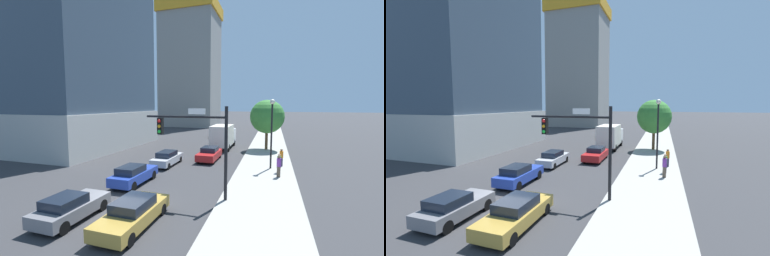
{
  "view_description": "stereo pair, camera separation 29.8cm",
  "coord_description": "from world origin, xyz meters",
  "views": [
    {
      "loc": [
        8.14,
        -11.74,
        5.98
      ],
      "look_at": [
        0.77,
        10.67,
        3.73
      ],
      "focal_mm": 23.16,
      "sensor_mm": 36.0,
      "label": 1
    },
    {
      "loc": [
        8.42,
        -11.64,
        5.98
      ],
      "look_at": [
        0.77,
        10.67,
        3.73
      ],
      "focal_mm": 23.16,
      "sensor_mm": 36.0,
      "label": 2
    }
  ],
  "objects": [
    {
      "name": "pedestrian_green_shirt",
      "position": [
        8.73,
        10.35,
        0.98
      ],
      "size": [
        0.34,
        0.34,
        1.63
      ],
      "color": "black",
      "rests_on": "sidewalk"
    },
    {
      "name": "pedestrian_purple_shirt",
      "position": [
        8.68,
        8.94,
        1.05
      ],
      "size": [
        0.34,
        0.34,
        1.76
      ],
      "color": "brown",
      "rests_on": "sidewalk"
    },
    {
      "name": "car_green",
      "position": [
        -1.68,
        32.81,
        0.74
      ],
      "size": [
        1.93,
        4.65,
        1.42
      ],
      "color": "#1E6638",
      "rests_on": "ground"
    },
    {
      "name": "car_silver",
      "position": [
        -1.68,
        10.3,
        0.7
      ],
      "size": [
        1.72,
        4.48,
        1.4
      ],
      "color": "#B7B7BC",
      "rests_on": "ground"
    },
    {
      "name": "car_gold",
      "position": [
        1.75,
        -1.53,
        0.68
      ],
      "size": [
        1.8,
        4.73,
        1.38
      ],
      "color": "#AD8938",
      "rests_on": "ground"
    },
    {
      "name": "traffic_light_pole",
      "position": [
        3.57,
        2.85,
        4.02
      ],
      "size": [
        5.38,
        0.48,
        5.73
      ],
      "color": "black",
      "rests_on": "sidewalk"
    },
    {
      "name": "car_gray",
      "position": [
        -1.68,
        -1.98,
        0.69
      ],
      "size": [
        1.79,
        4.06,
        1.38
      ],
      "color": "slate",
      "rests_on": "ground"
    },
    {
      "name": "street_tree",
      "position": [
        7.38,
        21.49,
        4.41
      ],
      "size": [
        4.31,
        4.31,
        6.43
      ],
      "color": "brown",
      "rests_on": "sidewalk"
    },
    {
      "name": "pedestrian_orange_shirt",
      "position": [
        8.98,
        12.73,
        0.99
      ],
      "size": [
        0.34,
        0.34,
        1.66
      ],
      "color": "#38334C",
      "rests_on": "sidewalk"
    },
    {
      "name": "street_lamp",
      "position": [
        8.03,
        11.62,
        4.23
      ],
      "size": [
        0.44,
        0.44,
        6.3
      ],
      "color": "black",
      "rests_on": "sidewalk"
    },
    {
      "name": "sidewalk",
      "position": [
        7.55,
        20.0,
        0.07
      ],
      "size": [
        4.9,
        120.0,
        0.15
      ],
      "primitive_type": "cube",
      "color": "#9E9B93",
      "rests_on": "ground"
    },
    {
      "name": "ground_plane",
      "position": [
        0.0,
        0.0,
        0.0
      ],
      "size": [
        400.0,
        400.0,
        0.0
      ],
      "primitive_type": "plane",
      "color": "#333335"
    },
    {
      "name": "construction_building",
      "position": [
        -14.01,
        54.56,
        17.86
      ],
      "size": [
        15.34,
        13.61,
        42.77
      ],
      "color": "gray",
      "rests_on": "ground"
    },
    {
      "name": "car_blue",
      "position": [
        -1.68,
        4.14,
        0.74
      ],
      "size": [
        1.77,
        4.42,
        1.47
      ],
      "color": "#233D9E",
      "rests_on": "ground"
    },
    {
      "name": "car_red",
      "position": [
        1.75,
        13.66,
        0.71
      ],
      "size": [
        1.87,
        4.54,
        1.43
      ],
      "color": "red",
      "rests_on": "ground"
    },
    {
      "name": "box_truck",
      "position": [
        1.75,
        21.24,
        1.77
      ],
      "size": [
        2.39,
        6.94,
        3.21
      ],
      "color": "silver",
      "rests_on": "ground"
    }
  ]
}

